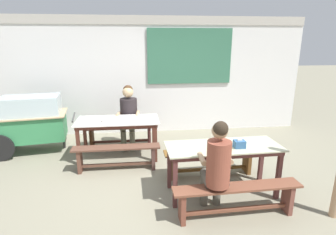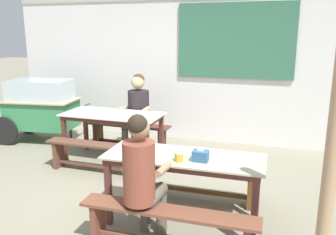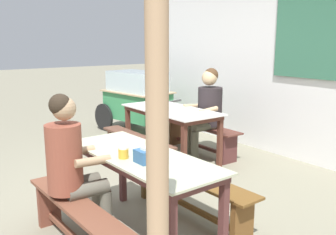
{
  "view_description": "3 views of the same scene",
  "coord_description": "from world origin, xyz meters",
  "px_view_note": "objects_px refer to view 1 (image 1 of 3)",
  "views": [
    {
      "loc": [
        -0.45,
        -3.96,
        2.21
      ],
      "look_at": [
        0.08,
        0.67,
        0.88
      ],
      "focal_mm": 28.66,
      "sensor_mm": 36.0,
      "label": 1
    },
    {
      "loc": [
        1.69,
        -3.81,
        2.0
      ],
      "look_at": [
        0.19,
        0.66,
        0.86
      ],
      "focal_mm": 37.65,
      "sensor_mm": 36.0,
      "label": 2
    },
    {
      "loc": [
        3.39,
        -2.14,
        1.73
      ],
      "look_at": [
        0.32,
        0.11,
        0.94
      ],
      "focal_mm": 40.11,
      "sensor_mm": 36.0,
      "label": 3
    }
  ],
  "objects_px": {
    "dining_table_far": "(118,124)",
    "person_near_front": "(217,164)",
    "condiment_jar": "(227,147)",
    "bench_near_front": "(237,196)",
    "bench_near_back": "(210,159)",
    "soup_bowl": "(105,121)",
    "dining_table_near": "(223,151)",
    "tissue_box": "(239,144)",
    "bench_far_front": "(117,154)",
    "bench_far_back": "(121,133)",
    "food_cart": "(32,120)",
    "person_center_facing": "(128,112)"
  },
  "relations": [
    {
      "from": "person_near_front",
      "to": "condiment_jar",
      "type": "height_order",
      "value": "person_near_front"
    },
    {
      "from": "bench_far_front",
      "to": "bench_near_back",
      "type": "relative_size",
      "value": 0.96
    },
    {
      "from": "bench_near_back",
      "to": "person_center_facing",
      "type": "bearing_deg",
      "value": 133.56
    },
    {
      "from": "bench_far_front",
      "to": "food_cart",
      "type": "height_order",
      "value": "food_cart"
    },
    {
      "from": "bench_near_front",
      "to": "person_near_front",
      "type": "xyz_separation_m",
      "value": [
        -0.27,
        0.06,
        0.43
      ]
    },
    {
      "from": "food_cart",
      "to": "tissue_box",
      "type": "relative_size",
      "value": 11.2
    },
    {
      "from": "bench_far_back",
      "to": "bench_far_front",
      "type": "relative_size",
      "value": 0.97
    },
    {
      "from": "bench_near_front",
      "to": "soup_bowl",
      "type": "relative_size",
      "value": 10.17
    },
    {
      "from": "dining_table_near",
      "to": "food_cart",
      "type": "height_order",
      "value": "food_cart"
    },
    {
      "from": "dining_table_near",
      "to": "person_near_front",
      "type": "height_order",
      "value": "person_near_front"
    },
    {
      "from": "bench_far_back",
      "to": "bench_near_back",
      "type": "xyz_separation_m",
      "value": [
        1.58,
        -1.51,
        0.0
      ]
    },
    {
      "from": "dining_table_far",
      "to": "bench_near_back",
      "type": "height_order",
      "value": "dining_table_far"
    },
    {
      "from": "bench_near_back",
      "to": "soup_bowl",
      "type": "xyz_separation_m",
      "value": [
        -1.8,
        0.85,
        0.49
      ]
    },
    {
      "from": "person_near_front",
      "to": "person_center_facing",
      "type": "relative_size",
      "value": 0.99
    },
    {
      "from": "condiment_jar",
      "to": "dining_table_near",
      "type": "bearing_deg",
      "value": 89.44
    },
    {
      "from": "bench_far_front",
      "to": "person_near_front",
      "type": "xyz_separation_m",
      "value": [
        1.35,
        -1.46,
        0.43
      ]
    },
    {
      "from": "tissue_box",
      "to": "condiment_jar",
      "type": "height_order",
      "value": "tissue_box"
    },
    {
      "from": "bench_far_back",
      "to": "dining_table_far",
      "type": "bearing_deg",
      "value": -90.22
    },
    {
      "from": "bench_far_front",
      "to": "condiment_jar",
      "type": "distance_m",
      "value": 2.01
    },
    {
      "from": "dining_table_near",
      "to": "bench_near_front",
      "type": "relative_size",
      "value": 1.0
    },
    {
      "from": "condiment_jar",
      "to": "bench_far_front",
      "type": "bearing_deg",
      "value": 145.34
    },
    {
      "from": "dining_table_far",
      "to": "bench_near_front",
      "type": "bearing_deg",
      "value": -52.31
    },
    {
      "from": "dining_table_near",
      "to": "person_center_facing",
      "type": "bearing_deg",
      "value": 124.6
    },
    {
      "from": "bench_near_back",
      "to": "bench_far_back",
      "type": "bearing_deg",
      "value": 136.2
    },
    {
      "from": "dining_table_far",
      "to": "dining_table_near",
      "type": "height_order",
      "value": "same"
    },
    {
      "from": "dining_table_near",
      "to": "bench_far_back",
      "type": "height_order",
      "value": "dining_table_near"
    },
    {
      "from": "person_near_front",
      "to": "bench_near_front",
      "type": "bearing_deg",
      "value": -12.05
    },
    {
      "from": "food_cart",
      "to": "tissue_box",
      "type": "xyz_separation_m",
      "value": [
        3.55,
        -2.11,
        0.14
      ]
    },
    {
      "from": "dining_table_far",
      "to": "bench_near_back",
      "type": "bearing_deg",
      "value": -30.61
    },
    {
      "from": "bench_far_front",
      "to": "bench_near_back",
      "type": "xyz_separation_m",
      "value": [
        1.58,
        -0.36,
        -0.01
      ]
    },
    {
      "from": "dining_table_far",
      "to": "person_near_front",
      "type": "height_order",
      "value": "person_near_front"
    },
    {
      "from": "soup_bowl",
      "to": "person_center_facing",
      "type": "bearing_deg",
      "value": 55.93
    },
    {
      "from": "bench_far_front",
      "to": "bench_far_back",
      "type": "bearing_deg",
      "value": 89.78
    },
    {
      "from": "dining_table_near",
      "to": "tissue_box",
      "type": "height_order",
      "value": "tissue_box"
    },
    {
      "from": "dining_table_near",
      "to": "food_cart",
      "type": "distance_m",
      "value": 3.91
    },
    {
      "from": "dining_table_far",
      "to": "condiment_jar",
      "type": "relative_size",
      "value": 16.0
    },
    {
      "from": "dining_table_near",
      "to": "condiment_jar",
      "type": "xyz_separation_m",
      "value": [
        -0.0,
        -0.17,
        0.13
      ]
    },
    {
      "from": "condiment_jar",
      "to": "bench_far_back",
      "type": "bearing_deg",
      "value": 125.17
    },
    {
      "from": "bench_far_front",
      "to": "condiment_jar",
      "type": "bearing_deg",
      "value": -34.66
    },
    {
      "from": "bench_near_front",
      "to": "person_near_front",
      "type": "bearing_deg",
      "value": 167.95
    },
    {
      "from": "soup_bowl",
      "to": "dining_table_near",
      "type": "bearing_deg",
      "value": -38.02
    },
    {
      "from": "bench_far_back",
      "to": "condiment_jar",
      "type": "distance_m",
      "value": 2.82
    },
    {
      "from": "tissue_box",
      "to": "soup_bowl",
      "type": "bearing_deg",
      "value": 143.08
    },
    {
      "from": "condiment_jar",
      "to": "bench_near_back",
      "type": "bearing_deg",
      "value": 91.24
    },
    {
      "from": "bench_far_front",
      "to": "person_near_front",
      "type": "relative_size",
      "value": 1.15
    },
    {
      "from": "dining_table_far",
      "to": "soup_bowl",
      "type": "distance_m",
      "value": 0.26
    },
    {
      "from": "bench_far_back",
      "to": "condiment_jar",
      "type": "relative_size",
      "value": 15.08
    },
    {
      "from": "dining_table_far",
      "to": "bench_near_front",
      "type": "relative_size",
      "value": 0.94
    },
    {
      "from": "dining_table_far",
      "to": "person_center_facing",
      "type": "relative_size",
      "value": 1.17
    },
    {
      "from": "tissue_box",
      "to": "condiment_jar",
      "type": "distance_m",
      "value": 0.21
    }
  ]
}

